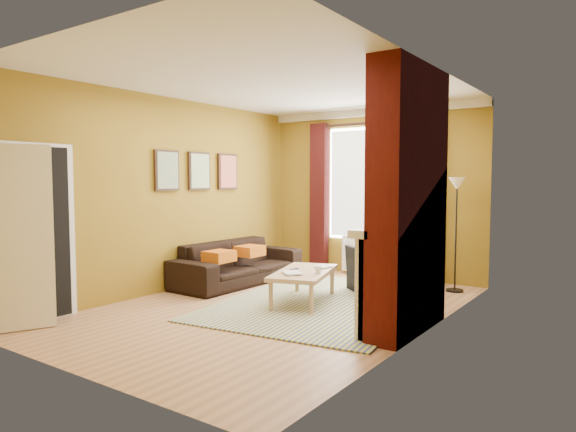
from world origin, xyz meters
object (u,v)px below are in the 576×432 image
object	(u,v)px
wicker_stool	(410,268)
armchair	(389,270)
sofa	(238,262)
coffee_table	(304,274)
floor_lamp	(457,201)

from	to	relation	value
wicker_stool	armchair	bearing A→B (deg)	-88.59
armchair	wicker_stool	size ratio (longest dim) A/B	1.99
sofa	armchair	bearing A→B (deg)	-72.13
wicker_stool	sofa	bearing A→B (deg)	-146.56
coffee_table	sofa	bearing A→B (deg)	144.40
coffee_table	floor_lamp	bearing A→B (deg)	34.49
sofa	coffee_table	xyz separation A→B (m)	(1.55, -0.50, 0.05)
wicker_stool	floor_lamp	world-z (taller)	floor_lamp
floor_lamp	coffee_table	bearing A→B (deg)	-127.92
armchair	wicker_stool	xyz separation A→B (m)	(-0.02, 0.82, -0.08)
coffee_table	wicker_stool	xyz separation A→B (m)	(0.68, 1.97, -0.12)
sofa	coffee_table	size ratio (longest dim) A/B	1.58
coffee_table	wicker_stool	size ratio (longest dim) A/B	2.76
wicker_stool	coffee_table	bearing A→B (deg)	-109.04
coffee_table	wicker_stool	bearing A→B (deg)	53.37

